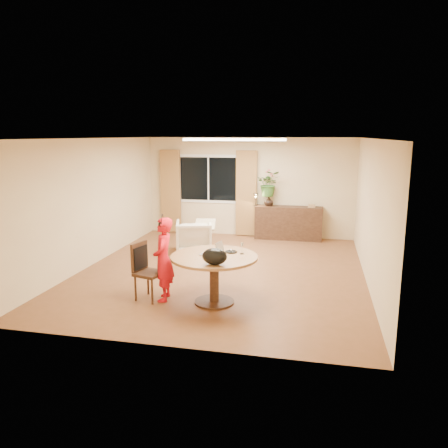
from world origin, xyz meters
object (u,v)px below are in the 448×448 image
dining_chair (150,272)px  child (163,259)px  sideboard (289,223)px  armchair (194,237)px  dining_table (214,266)px

dining_chair → child: 0.32m
sideboard → dining_chair: bearing=-111.9°
armchair → dining_table: bearing=95.5°
dining_table → dining_chair: dining_chair is taller
child → sideboard: bearing=149.2°
dining_chair → armchair: dining_chair is taller
child → sideboard: child is taller
dining_chair → armchair: bearing=107.5°
child → armchair: (-0.35, 2.95, -0.32)m
dining_table → sideboard: size_ratio=0.81×
child → sideboard: 5.01m
dining_table → child: child is taller
dining_chair → armchair: (-0.12, 2.99, -0.10)m
dining_chair → sideboard: size_ratio=0.55×
dining_table → sideboard: 4.76m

